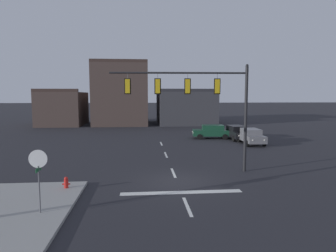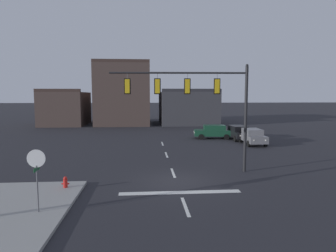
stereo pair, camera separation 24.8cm
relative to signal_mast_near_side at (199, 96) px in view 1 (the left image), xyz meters
name	(u,v)px [view 1 (the left image)]	position (x,y,z in m)	size (l,w,h in m)	color
ground_plane	(177,182)	(-1.70, -2.15, -5.07)	(400.00, 400.00, 0.00)	#232328
sidewalk_near_corner	(12,211)	(-9.40, -6.15, -4.99)	(5.00, 8.00, 0.15)	gray
stop_bar_paint	(182,192)	(-1.70, -4.15, -5.06)	(6.40, 0.50, 0.01)	silver
lane_centreline	(173,173)	(-1.70, -0.15, -5.06)	(0.16, 26.40, 0.01)	silver
signal_mast_near_side	(199,96)	(0.00, 0.00, 0.00)	(8.98, 0.73, 7.10)	black
stop_sign	(38,166)	(-8.05, -6.64, -2.92)	(0.76, 0.64, 2.83)	#56565B
car_lot_nearside	(251,136)	(7.65, 10.71, -4.21)	(2.05, 4.51, 1.61)	slate
car_lot_middle	(236,132)	(7.18, 14.09, -4.21)	(2.10, 4.53, 1.61)	black
car_lot_farside	(212,131)	(4.53, 15.12, -4.21)	(4.60, 2.31, 1.61)	#143D28
fire_hydrant	(66,185)	(-7.80, -3.29, -4.74)	(0.40, 0.30, 0.75)	red
building_row	(131,101)	(-5.69, 34.78, -0.96)	(29.97, 12.24, 10.86)	#473833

